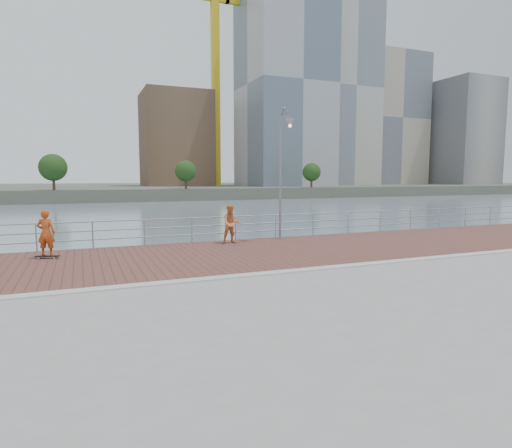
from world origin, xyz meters
name	(u,v)px	position (x,y,z in m)	size (l,w,h in m)	color
water	(281,337)	(0.00, 0.00, -2.00)	(400.00, 400.00, 0.00)	slate
seawall	(390,375)	(0.00, -5.00, -1.00)	(40.00, 24.00, 2.00)	gray
brick_lane	(240,253)	(0.00, 3.60, 0.01)	(40.00, 6.80, 0.02)	brown
curb	(281,272)	(0.00, 0.00, 0.03)	(40.00, 0.40, 0.06)	#B7B5AD
far_shore	(100,190)	(0.00, 122.50, -0.75)	(320.00, 95.00, 2.50)	#4C5142
guardrail	(214,226)	(0.00, 7.00, 0.69)	(39.06, 0.06, 1.13)	#8C9EA8
street_lamp	(284,151)	(3.07, 6.08, 4.07)	(0.42, 1.22, 5.73)	slate
skateboard	(47,256)	(-6.71, 5.24, 0.09)	(0.85, 0.43, 0.10)	black
skateboarder	(46,233)	(-6.71, 5.24, 0.93)	(0.60, 0.40, 1.66)	#BD4919
bystander	(231,224)	(0.50, 6.06, 0.87)	(0.83, 0.65, 1.71)	#DE8041
tower_crane	(206,63)	(27.36, 104.00, 33.50)	(47.00, 2.00, 50.70)	gold
skyline	(207,104)	(27.52, 104.06, 22.79)	(233.00, 41.00, 59.27)	#ADA38E
shoreline_trees	(34,169)	(-13.24, 77.00, 4.39)	(109.55, 5.04, 6.72)	#473323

